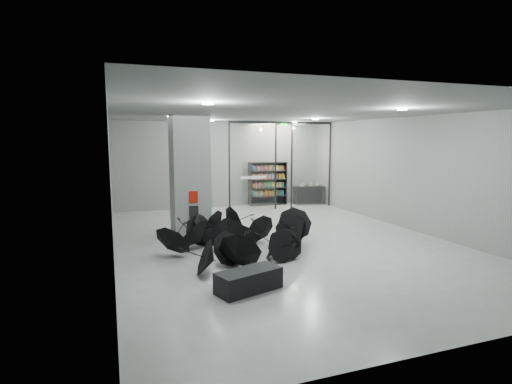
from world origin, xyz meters
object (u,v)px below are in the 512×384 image
object	(u,v)px
column	(190,175)
bookshelf	(268,184)
shop_counter	(309,195)
umbrella_cluster	(243,241)
bench	(249,280)

from	to	relation	value
column	bookshelf	xyz separation A→B (m)	(4.72, 4.75, -0.95)
shop_counter	bookshelf	bearing A→B (deg)	175.46
column	umbrella_cluster	bearing A→B (deg)	-69.44
shop_counter	umbrella_cluster	size ratio (longest dim) A/B	0.27
bench	umbrella_cluster	distance (m)	3.05
column	bench	bearing A→B (deg)	-88.20
bookshelf	umbrella_cluster	xyz separation A→B (m)	(-3.70, -7.46, -0.74)
column	umbrella_cluster	world-z (taller)	column
bench	shop_counter	bearing A→B (deg)	38.83
shop_counter	column	bearing A→B (deg)	-139.12
column	bookshelf	distance (m)	6.76
bench	umbrella_cluster	xyz separation A→B (m)	(0.84, 2.93, 0.08)
bookshelf	shop_counter	size ratio (longest dim) A/B	1.40
column	bookshelf	size ratio (longest dim) A/B	1.91
bookshelf	shop_counter	bearing A→B (deg)	-9.47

